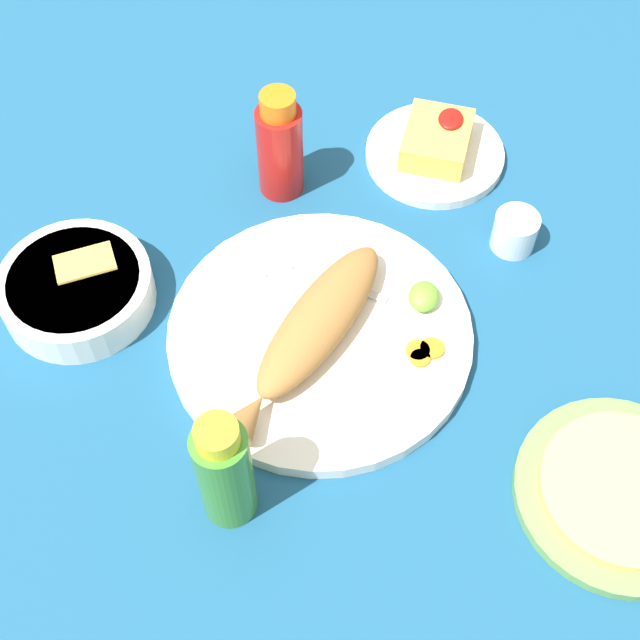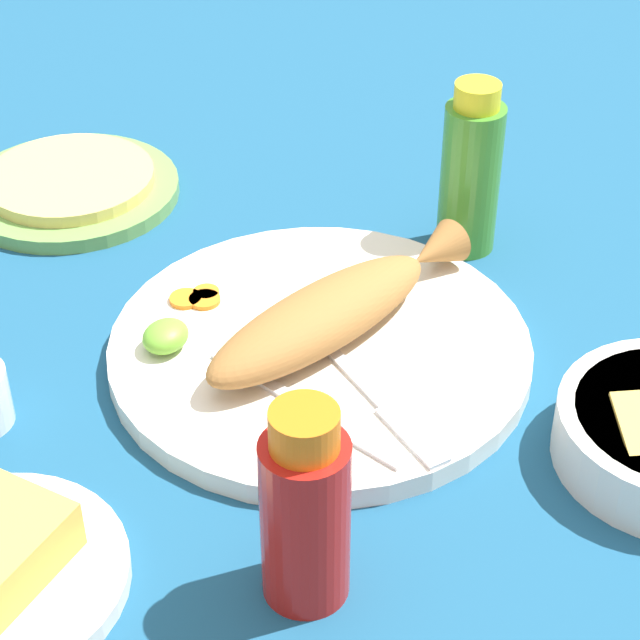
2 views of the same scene
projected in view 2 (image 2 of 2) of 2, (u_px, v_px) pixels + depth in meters
ground_plane at (320, 358)px, 0.92m from camera, size 4.00×4.00×0.00m
main_plate at (320, 349)px, 0.92m from camera, size 0.33×0.33×0.02m
fried_fish at (333, 311)px, 0.91m from camera, size 0.28×0.13×0.04m
fork_near at (378, 400)px, 0.85m from camera, size 0.11×0.17×0.00m
fork_far at (318, 413)px, 0.84m from camera, size 0.05×0.18×0.00m
carrot_slice_near at (206, 293)px, 0.96m from camera, size 0.02×0.02×0.00m
carrot_slice_mid at (202, 302)px, 0.95m from camera, size 0.03×0.03×0.00m
carrot_slice_far at (186, 299)px, 0.95m from camera, size 0.03×0.03×0.00m
lime_wedge_main at (166, 336)px, 0.90m from camera, size 0.04×0.03×0.02m
hot_sauce_bottle_red at (305, 511)px, 0.69m from camera, size 0.06×0.06×0.15m
hot_sauce_bottle_green at (471, 172)px, 1.01m from camera, size 0.05×0.05×0.16m
tortilla_plate at (71, 190)px, 1.12m from camera, size 0.21×0.21×0.01m
tortilla_stack at (70, 178)px, 1.11m from camera, size 0.16×0.16×0.01m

